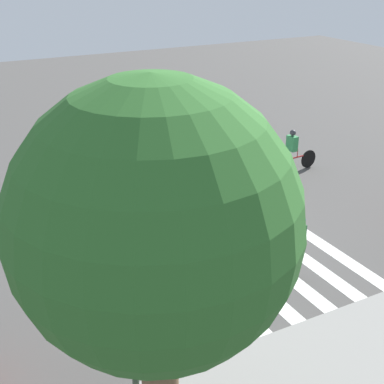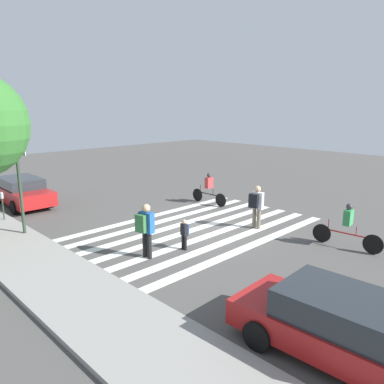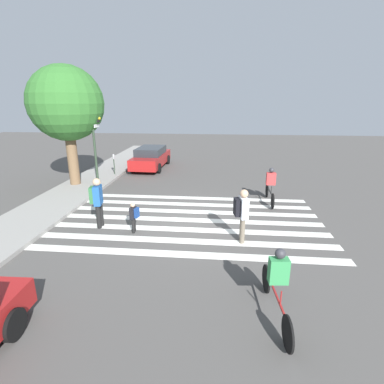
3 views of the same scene
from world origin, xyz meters
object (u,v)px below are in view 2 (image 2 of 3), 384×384
object	(u,v)px
cyclist_near_curb	(348,224)
cyclist_far_lane	(209,187)
pedestrian_adult_yellow_jacket	(256,204)
pedestrian_adult_blue_shirt	(185,232)
pedestrian_adult_tall_backpack	(145,227)
car_parked_far_curb	(342,326)
parking_meter	(2,200)
car_parked_dark_suv	(21,191)
traffic_light	(20,156)

from	to	relation	value
cyclist_near_curb	cyclist_far_lane	bearing A→B (deg)	-12.39
pedestrian_adult_yellow_jacket	cyclist_near_curb	distance (m)	3.61
pedestrian_adult_blue_shirt	pedestrian_adult_tall_backpack	bearing A→B (deg)	88.56
cyclist_far_lane	car_parked_far_curb	xyz separation A→B (m)	(-10.17, 7.06, -0.15)
pedestrian_adult_blue_shirt	pedestrian_adult_yellow_jacket	bearing A→B (deg)	-83.39
cyclist_far_lane	cyclist_near_curb	bearing A→B (deg)	172.06
parking_meter	car_parked_dark_suv	size ratio (longest dim) A/B	0.29
pedestrian_adult_blue_shirt	car_parked_dark_suv	world-z (taller)	car_parked_dark_suv
pedestrian_adult_yellow_jacket	pedestrian_adult_tall_backpack	xyz separation A→B (m)	(0.71, 5.13, 0.03)
cyclist_far_lane	pedestrian_adult_tall_backpack	bearing A→B (deg)	116.41
pedestrian_adult_tall_backpack	car_parked_far_curb	size ratio (longest dim) A/B	0.42
pedestrian_adult_blue_shirt	car_parked_dark_suv	size ratio (longest dim) A/B	0.24
pedestrian_adult_tall_backpack	car_parked_far_curb	bearing A→B (deg)	-12.67
traffic_light	pedestrian_adult_yellow_jacket	distance (m)	9.32
cyclist_far_lane	cyclist_near_curb	size ratio (longest dim) A/B	0.93
pedestrian_adult_blue_shirt	cyclist_far_lane	distance (m)	6.43
parking_meter	cyclist_near_curb	size ratio (longest dim) A/B	0.55
car_parked_dark_suv	pedestrian_adult_yellow_jacket	bearing A→B (deg)	-151.22
cyclist_near_curb	pedestrian_adult_tall_backpack	bearing A→B (deg)	48.10
pedestrian_adult_tall_backpack	pedestrian_adult_yellow_jacket	bearing A→B (deg)	72.77
pedestrian_adult_blue_shirt	cyclist_near_curb	distance (m)	5.77
traffic_light	pedestrian_adult_blue_shirt	size ratio (longest dim) A/B	4.04
parking_meter	cyclist_far_lane	world-z (taller)	cyclist_far_lane
cyclist_far_lane	pedestrian_adult_blue_shirt	bearing A→B (deg)	124.99
pedestrian_adult_blue_shirt	car_parked_far_curb	world-z (taller)	car_parked_far_curb
pedestrian_adult_tall_backpack	car_parked_dark_suv	world-z (taller)	pedestrian_adult_tall_backpack
parking_meter	pedestrian_adult_blue_shirt	xyz separation A→B (m)	(-7.77, -3.46, -0.38)
parking_meter	cyclist_near_curb	xyz separation A→B (m)	(-11.69, -7.68, -0.15)
pedestrian_adult_tall_backpack	cyclist_near_curb	world-z (taller)	pedestrian_adult_tall_backpack
car_parked_dark_suv	parking_meter	bearing A→B (deg)	147.15
pedestrian_adult_tall_backpack	parking_meter	bearing A→B (deg)	-174.13
cyclist_near_curb	pedestrian_adult_yellow_jacket	bearing A→B (deg)	3.58
traffic_light	pedestrian_adult_tall_backpack	xyz separation A→B (m)	(-4.99, -1.95, -2.04)
traffic_light	pedestrian_adult_blue_shirt	distance (m)	6.79
car_parked_dark_suv	pedestrian_adult_tall_backpack	bearing A→B (deg)	-176.56
pedestrian_adult_yellow_jacket	car_parked_far_curb	distance (m)	8.23
cyclist_near_curb	car_parked_dark_suv	world-z (taller)	cyclist_near_curb
pedestrian_adult_blue_shirt	parking_meter	bearing A→B (deg)	36.18
pedestrian_adult_yellow_jacket	car_parked_far_curb	size ratio (longest dim) A/B	0.40
pedestrian_adult_blue_shirt	car_parked_dark_suv	bearing A→B (deg)	21.89
pedestrian_adult_tall_backpack	cyclist_far_lane	xyz separation A→B (m)	(3.37, -6.67, -0.22)
cyclist_far_lane	parking_meter	bearing A→B (deg)	64.62
cyclist_far_lane	car_parked_dark_suv	world-z (taller)	cyclist_far_lane
pedestrian_adult_tall_backpack	car_parked_far_curb	world-z (taller)	pedestrian_adult_tall_backpack
cyclist_far_lane	car_parked_dark_suv	bearing A→B (deg)	46.52
pedestrian_adult_blue_shirt	traffic_light	bearing A→B (deg)	44.56
pedestrian_adult_blue_shirt	car_parked_dark_suv	distance (m)	10.40
cyclist_near_curb	car_parked_far_curb	size ratio (longest dim) A/B	0.56
pedestrian_adult_tall_backpack	cyclist_far_lane	distance (m)	7.48
traffic_light	parking_meter	world-z (taller)	traffic_light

